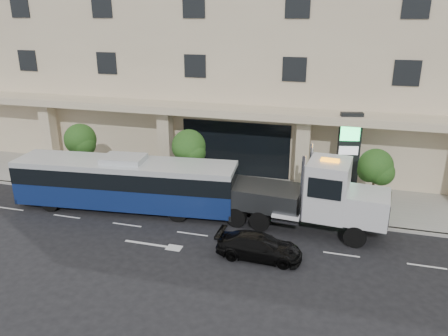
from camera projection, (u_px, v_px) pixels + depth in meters
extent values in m
plane|color=black|center=(201.00, 222.00, 25.48)|extent=(120.00, 120.00, 0.00)
cube|color=gray|center=(224.00, 190.00, 29.99)|extent=(120.00, 6.00, 0.15)
cube|color=gray|center=(211.00, 207.00, 27.27)|extent=(120.00, 0.30, 0.15)
cube|color=#C0AE90|center=(259.00, 33.00, 36.19)|extent=(60.00, 15.00, 20.00)
cube|color=#C0AE90|center=(232.00, 111.00, 29.90)|extent=(60.00, 2.80, 0.50)
cube|color=black|center=(235.00, 149.00, 31.98)|extent=(8.00, 0.12, 4.00)
cube|color=#C0AE90|center=(49.00, 132.00, 34.64)|extent=(0.90, 0.90, 4.90)
cube|color=#C0AE90|center=(166.00, 142.00, 32.06)|extent=(0.90, 0.90, 4.90)
cube|color=#C0AE90|center=(303.00, 153.00, 29.48)|extent=(0.90, 0.90, 4.90)
cylinder|color=#422B19|center=(83.00, 163.00, 30.80)|extent=(0.14, 0.14, 2.80)
sphere|color=#14471A|center=(80.00, 139.00, 30.23)|extent=(2.20, 2.20, 2.20)
sphere|color=#14471A|center=(84.00, 145.00, 30.06)|extent=(1.65, 1.65, 1.65)
sphere|color=#14471A|center=(79.00, 144.00, 30.62)|extent=(1.54, 1.54, 1.54)
cylinder|color=#422B19|center=(189.00, 173.00, 28.72)|extent=(0.14, 0.14, 2.94)
sphere|color=#14471A|center=(189.00, 146.00, 28.11)|extent=(2.20, 2.20, 2.20)
sphere|color=#14471A|center=(193.00, 153.00, 27.95)|extent=(1.65, 1.65, 1.65)
sphere|color=#14471A|center=(186.00, 151.00, 28.51)|extent=(1.54, 1.54, 1.54)
cylinder|color=#422B19|center=(372.00, 193.00, 25.79)|extent=(0.14, 0.14, 2.73)
sphere|color=#14471A|center=(376.00, 166.00, 25.23)|extent=(2.00, 2.00, 2.00)
sphere|color=#14471A|center=(382.00, 173.00, 25.06)|extent=(1.50, 1.50, 1.50)
sphere|color=#14471A|center=(369.00, 170.00, 25.61)|extent=(1.40, 1.40, 1.40)
cylinder|color=black|center=(50.00, 203.00, 26.75)|extent=(1.15, 0.45, 1.13)
cylinder|color=black|center=(70.00, 188.00, 28.94)|extent=(1.15, 0.45, 1.13)
cylinder|color=black|center=(178.00, 212.00, 25.41)|extent=(1.15, 0.45, 1.13)
cylinder|color=black|center=(188.00, 197.00, 27.61)|extent=(1.15, 0.45, 1.13)
cube|color=navy|center=(126.00, 193.00, 26.93)|extent=(13.73, 4.17, 1.35)
cube|color=black|center=(125.00, 175.00, 26.54)|extent=(13.73, 4.22, 1.01)
cube|color=silver|center=(124.00, 164.00, 26.31)|extent=(13.73, 4.17, 0.34)
cube|color=silver|center=(124.00, 159.00, 26.20)|extent=(2.65, 2.04, 0.34)
cube|color=#2D3033|center=(29.00, 194.00, 28.23)|extent=(0.43, 2.81, 0.34)
cube|color=#2D3033|center=(234.00, 209.00, 26.02)|extent=(0.43, 2.81, 0.34)
cube|color=#2D3033|center=(301.00, 214.00, 24.52)|extent=(9.13, 1.82, 0.43)
cube|color=silver|center=(368.00, 207.00, 23.02)|extent=(2.33, 2.63, 1.60)
cube|color=silver|center=(389.00, 210.00, 22.67)|extent=(0.26, 2.13, 1.28)
cube|color=silver|center=(328.00, 188.00, 23.49)|extent=(2.35, 2.84, 3.10)
cube|color=black|center=(348.00, 183.00, 22.99)|extent=(0.30, 2.35, 1.28)
cylinder|color=silver|center=(302.00, 189.00, 22.75)|extent=(0.21, 0.21, 3.63)
cylinder|color=silver|center=(310.00, 174.00, 24.82)|extent=(0.21, 0.21, 3.63)
cube|color=#2D3033|center=(262.00, 195.00, 25.01)|extent=(4.68, 2.93, 1.17)
cube|color=#2D3033|center=(221.00, 199.00, 26.08)|extent=(1.73, 0.44, 0.23)
cube|color=#2D3033|center=(211.00, 204.00, 26.44)|extent=(0.43, 1.94, 0.19)
cube|color=orange|center=(330.00, 160.00, 22.95)|extent=(0.99, 0.45, 0.15)
cylinder|color=black|center=(355.00, 237.00, 22.61)|extent=(1.20, 0.44, 1.17)
cylinder|color=black|center=(358.00, 219.00, 24.58)|extent=(1.20, 0.44, 1.17)
cylinder|color=black|center=(260.00, 221.00, 24.31)|extent=(1.20, 0.44, 1.17)
cylinder|color=black|center=(270.00, 205.00, 26.29)|extent=(1.20, 0.44, 1.17)
cylinder|color=black|center=(236.00, 217.00, 24.77)|extent=(1.20, 0.44, 1.17)
cylinder|color=black|center=(248.00, 202.00, 26.75)|extent=(1.20, 0.44, 1.17)
imported|color=black|center=(259.00, 246.00, 21.61)|extent=(4.28, 1.78, 1.24)
cube|color=black|center=(348.00, 155.00, 28.06)|extent=(1.45, 0.74, 5.54)
cube|color=#25E169|center=(350.00, 134.00, 27.33)|extent=(1.19, 0.31, 0.92)
cube|color=silver|center=(348.00, 151.00, 27.70)|extent=(1.19, 0.31, 0.55)
cube|color=#262628|center=(351.00, 121.00, 27.06)|extent=(1.19, 0.31, 0.37)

